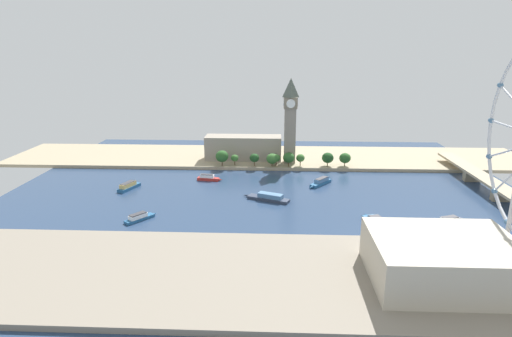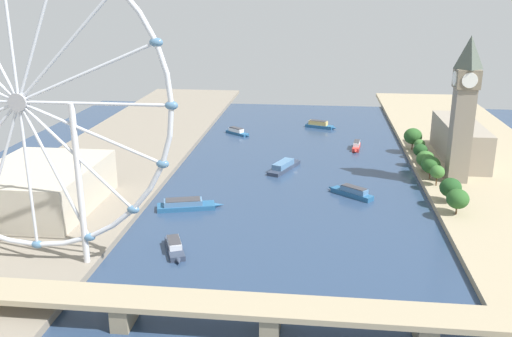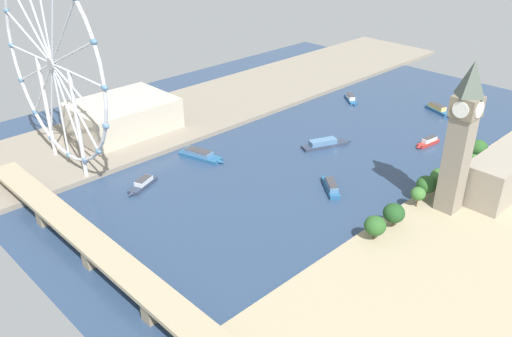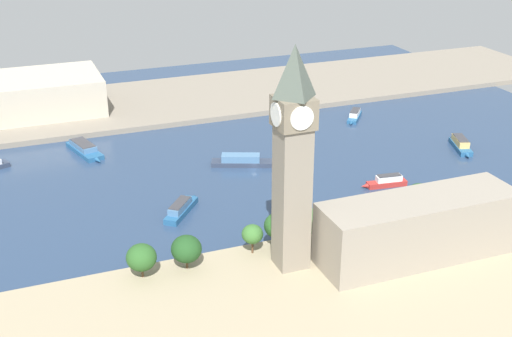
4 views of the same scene
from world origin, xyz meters
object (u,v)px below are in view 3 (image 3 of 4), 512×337
riverside_hall (123,115)px  tour_boat_6 (143,184)px  river_bridge (96,248)px  tour_boat_0 (325,144)px  tour_boat_1 (200,155)px  tour_boat_2 (428,142)px  tour_boat_5 (438,109)px  clock_tower (461,137)px  tour_boat_3 (331,186)px  ferris_wheel (52,65)px  tour_boat_4 (351,98)px  parliament_block (509,169)px

riverside_hall → tour_boat_6: riverside_hall is taller
river_bridge → tour_boat_0: 172.24m
riverside_hall → tour_boat_1: bearing=-169.2°
tour_boat_2 → tour_boat_5: bearing=-149.3°
clock_tower → tour_boat_3: (58.82, 24.00, -42.21)m
clock_tower → riverside_hall: (211.20, 64.95, -31.07)m
ferris_wheel → clock_tower: bearing=-147.6°
tour_boat_3 → clock_tower: bearing=-119.4°
tour_boat_3 → tour_boat_2: bearing=-56.4°
tour_boat_4 → tour_boat_6: (-2.99, 202.31, -0.05)m
ferris_wheel → tour_boat_3: size_ratio=4.92×
parliament_block → riverside_hall: (222.58, 110.05, -1.14)m
ferris_wheel → tour_boat_5: (-109.77, -249.22, -63.00)m
tour_boat_3 → tour_boat_4: 150.11m
tour_boat_0 → tour_boat_2: tour_boat_2 is taller
tour_boat_0 → ferris_wheel: bearing=169.4°
ferris_wheel → tour_boat_6: size_ratio=4.96×
ferris_wheel → river_bridge: bearing=159.8°
river_bridge → tour_boat_4: 260.91m
tour_boat_3 → river_bridge: bearing=114.5°
riverside_hall → tour_boat_2: (-160.28, -135.56, -11.20)m
clock_tower → riverside_hall: size_ratio=1.20×
tour_boat_3 → tour_boat_5: bearing=-45.0°
tour_boat_0 → tour_boat_5: (-21.01, -112.32, 0.28)m
riverside_hall → tour_boat_5: 237.72m
ferris_wheel → tour_boat_0: size_ratio=3.35×
parliament_block → tour_boat_1: 182.44m
tour_boat_2 → tour_boat_5: tour_boat_5 is taller
parliament_block → riverside_hall: bearing=26.3°
tour_boat_1 → tour_boat_5: bearing=54.9°
tour_boat_3 → riverside_hall: bearing=53.4°
clock_tower → river_bridge: size_ratio=0.37×
clock_tower → tour_boat_0: size_ratio=2.20×
riverside_hall → tour_boat_0: (-113.47, -83.41, -11.23)m
tour_boat_5 → tour_boat_1: bearing=-90.0°
tour_boat_1 → tour_boat_2: bearing=37.9°
ferris_wheel → tour_boat_5: bearing=-113.8°
ferris_wheel → riverside_hall: size_ratio=1.83×
riverside_hall → tour_boat_0: bearing=-143.7°
river_bridge → tour_boat_2: size_ratio=9.82×
parliament_block → ferris_wheel: ferris_wheel is taller
tour_boat_1 → tour_boat_6: size_ratio=1.38×
riverside_hall → tour_boat_6: 83.37m
tour_boat_2 → tour_boat_5: 65.47m
clock_tower → tour_boat_5: size_ratio=3.09×
tour_boat_2 → parliament_block: bearing=75.2°
parliament_block → tour_boat_2: bearing=-22.3°
parliament_block → tour_boat_6: 207.02m
clock_tower → ferris_wheel: size_ratio=0.66×
riverside_hall → tour_boat_5: riverside_hall is taller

